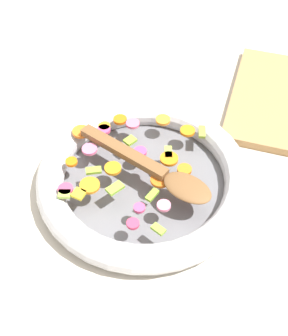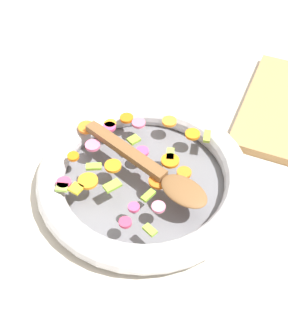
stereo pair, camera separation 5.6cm
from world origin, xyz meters
TOP-DOWN VIEW (x-y plane):
  - ground_plane at (0.00, 0.00)m, footprint 4.00×4.00m
  - skillet at (0.00, 0.00)m, footprint 0.39×0.39m
  - chopped_vegetables at (-0.01, -0.03)m, footprint 0.28×0.26m
  - wooden_spoon at (0.01, 0.03)m, footprint 0.13×0.27m
  - cutting_board at (-0.31, 0.21)m, footprint 0.31×0.19m

SIDE VIEW (x-z plane):
  - ground_plane at x=0.00m, z-range 0.00..0.00m
  - cutting_board at x=-0.31m, z-range 0.00..0.02m
  - skillet at x=0.00m, z-range 0.00..0.05m
  - chopped_vegetables at x=-0.01m, z-range 0.05..0.06m
  - wooden_spoon at x=0.01m, z-range 0.06..0.07m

